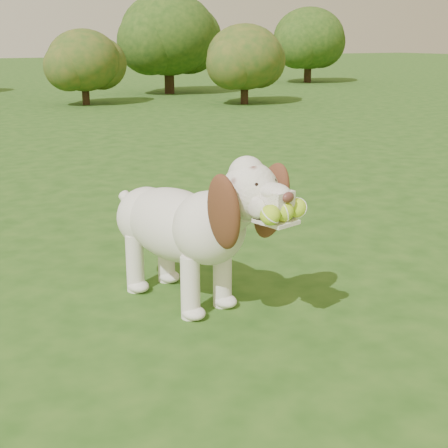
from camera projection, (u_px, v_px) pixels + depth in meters
name	position (u px, v px, depth m)	size (l,w,h in m)	color
ground	(69.00, 291.00, 3.15)	(80.00, 80.00, 0.00)	#1F4714
dog	(189.00, 222.00, 2.88)	(0.59, 1.17, 0.77)	white
shrub_f	(168.00, 34.00, 13.99)	(2.15, 2.15, 2.23)	#382314
shrub_d	(245.00, 57.00, 11.84)	(1.45, 1.45, 1.50)	#382314
shrub_h	(309.00, 38.00, 17.58)	(2.00, 2.00, 2.07)	#382314
shrub_c	(84.00, 60.00, 11.71)	(1.35, 1.35, 1.40)	#382314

